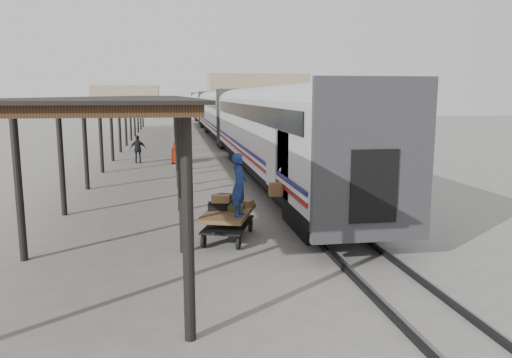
{
  "coord_description": "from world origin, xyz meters",
  "views": [
    {
      "loc": [
        -1.55,
        -15.22,
        4.23
      ],
      "look_at": [
        0.91,
        -0.44,
        1.7
      ],
      "focal_mm": 35.0,
      "sensor_mm": 36.0,
      "label": 1
    }
  ],
  "objects_px": {
    "porter": "(239,185)",
    "pedestrian": "(138,149)",
    "luggage_tug": "(180,154)",
    "baggage_cart": "(228,218)"
  },
  "relations": [
    {
      "from": "porter",
      "to": "pedestrian",
      "type": "relative_size",
      "value": 1.02
    },
    {
      "from": "porter",
      "to": "luggage_tug",
      "type": "bearing_deg",
      "value": 25.41
    },
    {
      "from": "luggage_tug",
      "to": "porter",
      "type": "relative_size",
      "value": 0.83
    },
    {
      "from": "luggage_tug",
      "to": "pedestrian",
      "type": "height_order",
      "value": "pedestrian"
    },
    {
      "from": "pedestrian",
      "to": "baggage_cart",
      "type": "bearing_deg",
      "value": 96.15
    },
    {
      "from": "luggage_tug",
      "to": "baggage_cart",
      "type": "bearing_deg",
      "value": -80.07
    },
    {
      "from": "luggage_tug",
      "to": "pedestrian",
      "type": "distance_m",
      "value": 2.61
    },
    {
      "from": "baggage_cart",
      "to": "porter",
      "type": "xyz_separation_m",
      "value": [
        0.25,
        -0.65,
        1.1
      ]
    },
    {
      "from": "porter",
      "to": "baggage_cart",
      "type": "bearing_deg",
      "value": 42.0
    },
    {
      "from": "baggage_cart",
      "to": "luggage_tug",
      "type": "relative_size",
      "value": 1.81
    }
  ]
}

